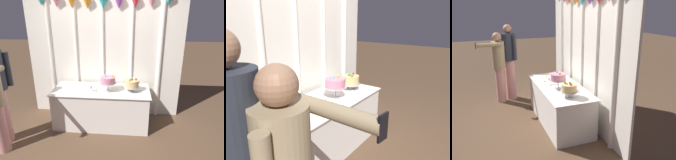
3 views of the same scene
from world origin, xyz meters
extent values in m
plane|color=brown|center=(0.00, 0.00, 0.00)|extent=(24.00, 24.00, 0.00)
cube|color=white|center=(0.00, 0.59, 1.34)|extent=(3.09, 0.04, 2.68)
cylinder|color=white|center=(-1.09, 0.57, 1.34)|extent=(0.07, 0.07, 2.68)
cylinder|color=white|center=(-0.56, 0.57, 1.34)|extent=(0.07, 0.07, 2.68)
cylinder|color=white|center=(-0.02, 0.57, 1.34)|extent=(0.07, 0.07, 2.68)
cylinder|color=white|center=(0.55, 0.57, 1.34)|extent=(0.07, 0.07, 2.68)
cylinder|color=white|center=(1.10, 0.57, 1.34)|extent=(0.09, 0.09, 2.68)
cube|color=white|center=(0.00, 0.10, 0.36)|extent=(1.74, 0.71, 0.71)
cube|color=white|center=(0.00, 0.10, 0.72)|extent=(1.79, 0.76, 0.01)
cylinder|color=#B2B2B7|center=(0.13, 0.03, 0.73)|extent=(0.13, 0.13, 0.01)
cylinder|color=#B2B2B7|center=(0.13, 0.03, 0.81)|extent=(0.02, 0.02, 0.14)
cylinder|color=#B2B2B7|center=(0.13, 0.03, 0.89)|extent=(0.31, 0.31, 0.01)
cylinder|color=pink|center=(0.13, 0.03, 0.95)|extent=(0.27, 0.27, 0.11)
sphere|color=yellow|center=(0.21, 0.04, 1.02)|extent=(0.04, 0.04, 0.04)
cone|color=#2DB2B7|center=(0.09, 0.03, 1.03)|extent=(0.03, 0.03, 0.05)
cylinder|color=#B2B2B7|center=(0.56, 0.07, 0.73)|extent=(0.14, 0.14, 0.01)
cylinder|color=#B2B2B7|center=(0.56, 0.07, 0.77)|extent=(0.03, 0.03, 0.07)
cylinder|color=#B2B2B7|center=(0.56, 0.07, 0.81)|extent=(0.29, 0.29, 0.01)
cylinder|color=#DBB775|center=(0.56, 0.07, 0.88)|extent=(0.25, 0.25, 0.12)
sphere|color=#DB333D|center=(0.63, 0.07, 0.96)|extent=(0.04, 0.04, 0.04)
cone|color=purple|center=(0.57, 0.09, 0.96)|extent=(0.03, 0.03, 0.04)
sphere|color=green|center=(0.55, 0.09, 0.96)|extent=(0.04, 0.04, 0.04)
sphere|color=green|center=(0.52, 0.02, 0.96)|extent=(0.04, 0.04, 0.04)
sphere|color=#DB333D|center=(0.57, 0.03, 0.95)|extent=(0.02, 0.02, 0.02)
cylinder|color=silver|center=(-0.18, -0.02, 0.73)|extent=(0.06, 0.06, 0.00)
cylinder|color=silver|center=(-0.18, -0.02, 0.76)|extent=(0.01, 0.01, 0.06)
cylinder|color=silver|center=(-0.18, -0.02, 0.82)|extent=(0.08, 0.08, 0.06)
cylinder|color=beige|center=(-0.67, 0.06, 0.74)|extent=(0.05, 0.05, 0.02)
sphere|color=#F9CC4C|center=(-0.67, 0.06, 0.75)|extent=(0.01, 0.01, 0.01)
cylinder|color=beige|center=(-0.58, 0.03, 0.74)|extent=(0.04, 0.04, 0.02)
sphere|color=#F9CC4C|center=(-0.58, 0.03, 0.75)|extent=(0.01, 0.01, 0.01)
cylinder|color=beige|center=(-0.35, -0.07, 0.73)|extent=(0.05, 0.05, 0.02)
sphere|color=#F9CC4C|center=(-0.35, -0.07, 0.75)|extent=(0.01, 0.01, 0.01)
cylinder|color=beige|center=(-0.07, -0.05, 0.74)|extent=(0.04, 0.04, 0.02)
sphere|color=#F9CC4C|center=(-0.07, -0.05, 0.75)|extent=(0.01, 0.01, 0.01)
cylinder|color=#D6938E|center=(-1.55, -0.57, 0.47)|extent=(0.32, 0.32, 0.94)
cylinder|color=#282D38|center=(-1.55, -0.57, 1.25)|extent=(0.45, 0.45, 0.61)
sphere|color=#A37556|center=(-1.55, -0.57, 1.65)|extent=(0.20, 0.20, 0.20)
cylinder|color=#282D38|center=(-1.73, -0.68, 1.24)|extent=(0.08, 0.08, 0.53)
cylinder|color=#282D38|center=(-1.38, -0.45, 1.24)|extent=(0.08, 0.08, 0.53)
cylinder|color=#D6938E|center=(-1.44, -0.82, 0.39)|extent=(0.28, 0.28, 0.79)
cylinder|color=#9E8966|center=(-1.44, -0.82, 1.09)|extent=(0.38, 0.38, 0.60)
sphere|color=#A37556|center=(-1.44, -0.82, 1.49)|extent=(0.20, 0.20, 0.20)
cube|color=#664C84|center=(-1.44, -0.95, 1.12)|extent=(0.04, 0.02, 0.38)
cylinder|color=#9E8966|center=(-1.60, -0.90, 1.09)|extent=(0.08, 0.08, 0.53)
cylinder|color=#9E8966|center=(-1.27, -1.00, 1.35)|extent=(0.08, 0.53, 0.08)
cube|color=black|center=(-1.27, -1.26, 1.35)|extent=(0.06, 0.02, 0.12)
camera|label=1|loc=(0.50, -3.17, 2.08)|focal=30.66mm
camera|label=2|loc=(-2.01, -1.57, 1.78)|focal=34.12mm
camera|label=3|loc=(3.84, -1.26, 2.14)|focal=37.59mm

